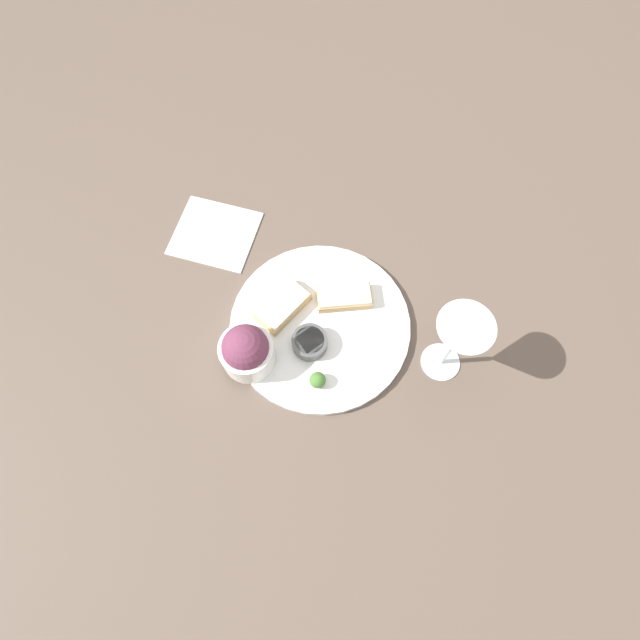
{
  "coord_description": "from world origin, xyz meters",
  "views": [
    {
      "loc": [
        0.08,
        0.32,
        0.85
      ],
      "look_at": [
        0.0,
        0.0,
        0.03
      ],
      "focal_mm": 28.0,
      "sensor_mm": 36.0,
      "label": 1
    }
  ],
  "objects_px": {
    "sauce_ramekin": "(310,342)",
    "cheese_toast_near": "(282,306)",
    "cheese_toast_far": "(344,296)",
    "napkin": "(215,233)",
    "wine_glass": "(458,338)",
    "salad_bowl": "(247,350)"
  },
  "relations": [
    {
      "from": "sauce_ramekin",
      "to": "cheese_toast_near",
      "type": "distance_m",
      "value": 0.09
    },
    {
      "from": "cheese_toast_far",
      "to": "napkin",
      "type": "bearing_deg",
      "value": -44.21
    },
    {
      "from": "wine_glass",
      "to": "sauce_ramekin",
      "type": "bearing_deg",
      "value": -20.5
    },
    {
      "from": "salad_bowl",
      "to": "cheese_toast_far",
      "type": "xyz_separation_m",
      "value": [
        -0.19,
        -0.07,
        -0.03
      ]
    },
    {
      "from": "salad_bowl",
      "to": "napkin",
      "type": "xyz_separation_m",
      "value": [
        0.02,
        -0.28,
        -0.05
      ]
    },
    {
      "from": "cheese_toast_near",
      "to": "wine_glass",
      "type": "xyz_separation_m",
      "value": [
        -0.25,
        0.16,
        0.1
      ]
    },
    {
      "from": "cheese_toast_near",
      "to": "napkin",
      "type": "height_order",
      "value": "cheese_toast_near"
    },
    {
      "from": "cheese_toast_near",
      "to": "cheese_toast_far",
      "type": "relative_size",
      "value": 1.08
    },
    {
      "from": "sauce_ramekin",
      "to": "cheese_toast_near",
      "type": "height_order",
      "value": "same"
    },
    {
      "from": "wine_glass",
      "to": "cheese_toast_near",
      "type": "bearing_deg",
      "value": -32.86
    },
    {
      "from": "wine_glass",
      "to": "cheese_toast_far",
      "type": "bearing_deg",
      "value": -48.24
    },
    {
      "from": "cheese_toast_near",
      "to": "napkin",
      "type": "bearing_deg",
      "value": -63.78
    },
    {
      "from": "cheese_toast_near",
      "to": "cheese_toast_far",
      "type": "xyz_separation_m",
      "value": [
        -0.11,
        0.01,
        -0.0
      ]
    },
    {
      "from": "salad_bowl",
      "to": "napkin",
      "type": "relative_size",
      "value": 0.47
    },
    {
      "from": "salad_bowl",
      "to": "sauce_ramekin",
      "type": "relative_size",
      "value": 1.55
    },
    {
      "from": "salad_bowl",
      "to": "napkin",
      "type": "height_order",
      "value": "salad_bowl"
    },
    {
      "from": "cheese_toast_far",
      "to": "napkin",
      "type": "height_order",
      "value": "cheese_toast_far"
    },
    {
      "from": "salad_bowl",
      "to": "wine_glass",
      "type": "relative_size",
      "value": 0.56
    },
    {
      "from": "sauce_ramekin",
      "to": "napkin",
      "type": "height_order",
      "value": "sauce_ramekin"
    },
    {
      "from": "cheese_toast_near",
      "to": "salad_bowl",
      "type": "bearing_deg",
      "value": 46.29
    },
    {
      "from": "wine_glass",
      "to": "napkin",
      "type": "xyz_separation_m",
      "value": [
        0.35,
        -0.36,
        -0.12
      ]
    },
    {
      "from": "sauce_ramekin",
      "to": "salad_bowl",
      "type": "bearing_deg",
      "value": -0.19
    }
  ]
}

